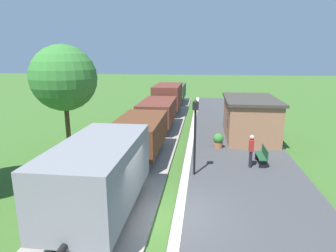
{
  "coord_description": "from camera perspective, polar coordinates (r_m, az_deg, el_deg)",
  "views": [
    {
      "loc": [
        1.16,
        -9.38,
        5.89
      ],
      "look_at": [
        -0.89,
        7.36,
        1.75
      ],
      "focal_mm": 31.1,
      "sensor_mm": 36.0,
      "label": 1
    }
  ],
  "objects": [
    {
      "name": "rail_near",
      "position": [
        11.34,
        -8.9,
        -16.58
      ],
      "size": [
        0.07,
        60.0,
        0.14
      ],
      "primitive_type": "cube",
      "color": "slate",
      "rests_on": "track_ballast"
    },
    {
      "name": "lamp_post_near",
      "position": [
        13.56,
        5.35,
        0.55
      ],
      "size": [
        0.28,
        0.28,
        3.7
      ],
      "color": "black",
      "rests_on": "platform_slab"
    },
    {
      "name": "ground_plane",
      "position": [
        11.14,
        -0.08,
        -18.14
      ],
      "size": [
        160.0,
        160.0,
        0.0
      ],
      "primitive_type": "plane",
      "color": "#3D6628"
    },
    {
      "name": "station_hut",
      "position": [
        20.93,
        15.73,
        1.58
      ],
      "size": [
        3.5,
        5.8,
        2.78
      ],
      "color": "#9E6B4C",
      "rests_on": "platform_slab"
    },
    {
      "name": "platform_edge_stripe",
      "position": [
        10.98,
        2.09,
        -17.14
      ],
      "size": [
        0.36,
        60.0,
        0.01
      ],
      "primitive_type": "cube",
      "color": "silver",
      "rests_on": "platform_slab"
    },
    {
      "name": "tree_trackside_far",
      "position": [
        18.57,
        -19.75,
        8.82
      ],
      "size": [
        3.92,
        3.92,
        6.52
      ],
      "color": "#4C3823",
      "rests_on": "ground"
    },
    {
      "name": "rail_far",
      "position": [
        11.79,
        -15.91,
        -15.73
      ],
      "size": [
        0.07,
        60.0,
        0.14
      ],
      "primitive_type": "cube",
      "color": "slate",
      "rests_on": "track_ballast"
    },
    {
      "name": "track_ballast",
      "position": [
        11.61,
        -12.45,
        -16.73
      ],
      "size": [
        3.8,
        60.0,
        0.12
      ],
      "primitive_type": "cube",
      "color": "#9E9389",
      "rests_on": "ground"
    },
    {
      "name": "freight_train",
      "position": [
        22.74,
        -2.17,
        2.7
      ],
      "size": [
        2.5,
        32.6,
        2.72
      ],
      "color": "gray",
      "rests_on": "rail_near"
    },
    {
      "name": "platform_slab",
      "position": [
        11.2,
        17.25,
        -17.89
      ],
      "size": [
        6.0,
        60.0,
        0.25
      ],
      "primitive_type": "cube",
      "color": "#424244",
      "rests_on": "ground"
    },
    {
      "name": "potted_planter",
      "position": [
        18.34,
        9.82,
        -2.8
      ],
      "size": [
        0.64,
        0.64,
        0.92
      ],
      "color": "#9E6642",
      "rests_on": "platform_slab"
    },
    {
      "name": "bench_near_hut",
      "position": [
        16.23,
        18.01,
        -5.49
      ],
      "size": [
        0.42,
        1.5,
        0.91
      ],
      "color": "#1E4C2D",
      "rests_on": "platform_slab"
    },
    {
      "name": "bench_down_platform",
      "position": [
        25.63,
        13.99,
        1.73
      ],
      "size": [
        0.42,
        1.5,
        0.91
      ],
      "color": "#1E4C2D",
      "rests_on": "platform_slab"
    },
    {
      "name": "person_waiting",
      "position": [
        15.49,
        15.98,
        -4.47
      ],
      "size": [
        0.28,
        0.4,
        1.71
      ],
      "rotation": [
        0.0,
        0.0,
        3.03
      ],
      "color": "black",
      "rests_on": "platform_slab"
    }
  ]
}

